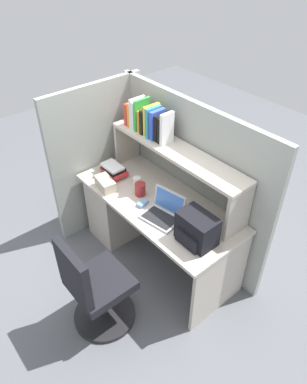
{
  "coord_description": "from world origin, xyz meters",
  "views": [
    {
      "loc": [
        1.85,
        -1.61,
        2.75
      ],
      "look_at": [
        0.0,
        -0.05,
        0.85
      ],
      "focal_mm": 33.83,
      "sensor_mm": 36.0,
      "label": 1
    }
  ],
  "objects_px": {
    "office_chair": "(95,291)",
    "computer_mouse": "(142,203)",
    "paper_cup": "(137,181)",
    "snack_canister": "(140,189)",
    "tissue_box": "(105,184)",
    "laptop": "(164,212)",
    "backpack": "(197,229)"
  },
  "relations": [
    {
      "from": "snack_canister",
      "to": "laptop",
      "type": "bearing_deg",
      "value": -5.62
    },
    {
      "from": "computer_mouse",
      "to": "laptop",
      "type": "bearing_deg",
      "value": -3.41
    },
    {
      "from": "snack_canister",
      "to": "office_chair",
      "type": "bearing_deg",
      "value": -63.45
    },
    {
      "from": "laptop",
      "to": "tissue_box",
      "type": "distance_m",
      "value": 0.65
    },
    {
      "from": "tissue_box",
      "to": "laptop",
      "type": "bearing_deg",
      "value": 21.56
    },
    {
      "from": "computer_mouse",
      "to": "paper_cup",
      "type": "xyz_separation_m",
      "value": [
        -0.25,
        0.14,
        0.03
      ]
    },
    {
      "from": "laptop",
      "to": "office_chair",
      "type": "bearing_deg",
      "value": -87.82
    },
    {
      "from": "tissue_box",
      "to": "snack_canister",
      "type": "relative_size",
      "value": 1.85
    },
    {
      "from": "laptop",
      "to": "snack_canister",
      "type": "height_order",
      "value": "laptop"
    },
    {
      "from": "laptop",
      "to": "snack_canister",
      "type": "xyz_separation_m",
      "value": [
        -0.36,
        0.04,
        0.01
      ]
    },
    {
      "from": "snack_canister",
      "to": "computer_mouse",
      "type": "bearing_deg",
      "value": -31.43
    },
    {
      "from": "backpack",
      "to": "computer_mouse",
      "type": "bearing_deg",
      "value": -175.92
    },
    {
      "from": "office_chair",
      "to": "computer_mouse",
      "type": "bearing_deg",
      "value": -68.97
    },
    {
      "from": "snack_canister",
      "to": "tissue_box",
      "type": "bearing_deg",
      "value": -146.65
    },
    {
      "from": "computer_mouse",
      "to": "snack_canister",
      "type": "xyz_separation_m",
      "value": [
        -0.12,
        0.08,
        0.04
      ]
    },
    {
      "from": "office_chair",
      "to": "paper_cup",
      "type": "bearing_deg",
      "value": -57.99
    },
    {
      "from": "paper_cup",
      "to": "snack_canister",
      "type": "height_order",
      "value": "snack_canister"
    },
    {
      "from": "paper_cup",
      "to": "computer_mouse",
      "type": "bearing_deg",
      "value": -29.21
    },
    {
      "from": "computer_mouse",
      "to": "paper_cup",
      "type": "height_order",
      "value": "paper_cup"
    },
    {
      "from": "laptop",
      "to": "snack_canister",
      "type": "distance_m",
      "value": 0.36
    },
    {
      "from": "laptop",
      "to": "paper_cup",
      "type": "height_order",
      "value": "laptop"
    },
    {
      "from": "laptop",
      "to": "office_chair",
      "type": "xyz_separation_m",
      "value": [
        0.03,
        -0.74,
        -0.39
      ]
    },
    {
      "from": "laptop",
      "to": "office_chair",
      "type": "distance_m",
      "value": 0.83
    },
    {
      "from": "laptop",
      "to": "snack_canister",
      "type": "relative_size",
      "value": 2.93
    },
    {
      "from": "paper_cup",
      "to": "tissue_box",
      "type": "distance_m",
      "value": 0.29
    },
    {
      "from": "paper_cup",
      "to": "snack_canister",
      "type": "xyz_separation_m",
      "value": [
        0.13,
        -0.07,
        0.02
      ]
    },
    {
      "from": "backpack",
      "to": "snack_canister",
      "type": "xyz_separation_m",
      "value": [
        -0.72,
        0.03,
        -0.06
      ]
    },
    {
      "from": "laptop",
      "to": "office_chair",
      "type": "height_order",
      "value": "laptop"
    },
    {
      "from": "backpack",
      "to": "paper_cup",
      "type": "bearing_deg",
      "value": 173.42
    },
    {
      "from": "computer_mouse",
      "to": "paper_cup",
      "type": "bearing_deg",
      "value": 137.51
    },
    {
      "from": "backpack",
      "to": "snack_canister",
      "type": "bearing_deg",
      "value": 177.41
    },
    {
      "from": "paper_cup",
      "to": "tissue_box",
      "type": "relative_size",
      "value": 0.38
    }
  ]
}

